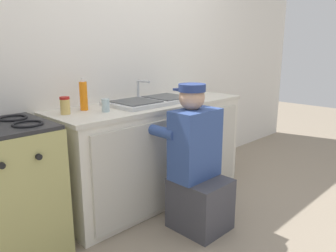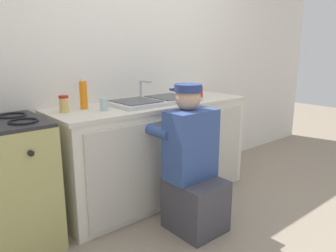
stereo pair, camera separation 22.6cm
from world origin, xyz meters
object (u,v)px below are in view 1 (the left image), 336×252
Objects in this scene: water_glass at (106,105)px; cell_phone at (190,94)px; sink_double_basin at (152,101)px; plumber_person at (197,170)px; soap_bottle_orange at (84,96)px; spice_bottle_red at (196,92)px; condiment_jar at (65,105)px; stove_range at (7,192)px.

cell_phone is (1.14, 0.15, -0.04)m from water_glass.
sink_double_basin is 0.72× the size of plumber_person.
sink_double_basin is at bearing 6.63° from water_glass.
cell_phone is 0.56× the size of soap_bottle_orange.
spice_bottle_red is (1.15, -0.16, -0.06)m from soap_bottle_orange.
spice_bottle_red is (0.55, -0.05, 0.03)m from sink_double_basin.
water_glass reaches higher than cell_phone.
sink_double_basin is at bearing -171.29° from cell_phone.
water_glass is at bearing -173.37° from sink_double_basin.
sink_double_basin reaches higher than cell_phone.
plumber_person is at bearing -101.06° from sink_double_basin.
condiment_jar reaches higher than water_glass.
spice_bottle_red is 0.82× the size of condiment_jar.
stove_range is 0.82× the size of plumber_person.
sink_double_basin is at bearing -10.80° from soap_bottle_orange.
plumber_person is 4.42× the size of soap_bottle_orange.
cell_phone is at bearing 7.75° from water_glass.
soap_bottle_orange reaches higher than stove_range.
water_glass is (0.75, -0.06, 0.48)m from stove_range.
spice_bottle_red is at bearing 0.64° from water_glass.
sink_double_basin is 6.25× the size of condiment_jar.
water_glass is 0.20m from soap_bottle_orange.
condiment_jar reaches higher than cell_phone.
cell_phone is (0.73, 0.73, 0.43)m from plumber_person.
spice_bottle_red is (-0.06, -0.14, 0.04)m from cell_phone.
condiment_jar is (-1.33, 0.12, 0.01)m from spice_bottle_red.
soap_bottle_orange is 2.38× the size of spice_bottle_red.
condiment_jar is at bearing 153.19° from water_glass.
sink_double_basin is 1.35m from stove_range.
sink_double_basin reaches higher than condiment_jar.
condiment_jar is at bearing -166.16° from soap_bottle_orange.
cell_phone is (0.61, 0.09, -0.01)m from sink_double_basin.
water_glass is at bearing -172.25° from cell_phone.
soap_bottle_orange is 1.16m from spice_bottle_red.
soap_bottle_orange is at bearing 122.73° from plumber_person.
stove_range is at bearing -177.09° from cell_phone.
sink_double_basin reaches higher than spice_bottle_red.
plumber_person is 10.52× the size of spice_bottle_red.
sink_double_basin is 0.53m from water_glass.
condiment_jar is at bearing 174.87° from sink_double_basin.
water_glass is 0.40× the size of soap_bottle_orange.
cell_phone is 0.16m from spice_bottle_red.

